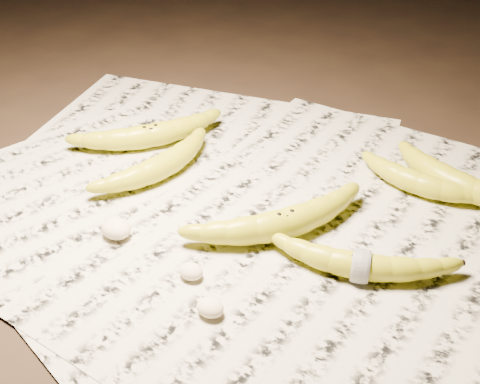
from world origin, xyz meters
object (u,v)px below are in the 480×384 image
Objects in this scene: banana_left_b at (163,164)px; banana_taped at (361,264)px; banana_upper_a at (420,181)px; banana_upper_b at (452,179)px; banana_left_a at (150,133)px; banana_center at (284,221)px.

banana_taped is (0.33, -0.04, -0.00)m from banana_left_b.
banana_upper_b reaches higher than banana_upper_a.
banana_upper_a is (0.39, 0.11, -0.00)m from banana_left_a.
banana_left_a is 1.26× the size of banana_upper_a.
banana_left_a is at bearing -163.95° from banana_upper_a.
banana_taped is at bearing -87.99° from banana_left_b.
banana_upper_a is at bearing 71.78° from banana_taped.
banana_center is 1.18× the size of banana_upper_b.
banana_center is 1.29× the size of banana_upper_a.
banana_taped is 0.23m from banana_upper_b.
banana_upper_b is at bearing -37.51° from banana_left_a.
banana_upper_a is (0.32, 0.16, -0.00)m from banana_left_b.
banana_upper_a is (0.10, 0.19, -0.00)m from banana_center.
banana_center is 0.25m from banana_upper_b.
banana_upper_b is (0.03, 0.23, 0.00)m from banana_taped.
banana_left_b is at bearing 116.75° from banana_center.
banana_upper_a is at bearing -54.08° from banana_left_b.
banana_left_b reaches higher than banana_upper_a.
banana_left_a is 0.98× the size of banana_center.
banana_left_a is at bearing 146.06° from banana_taped.
banana_center reaches higher than banana_upper_b.
banana_upper_a is 0.04m from banana_upper_b.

